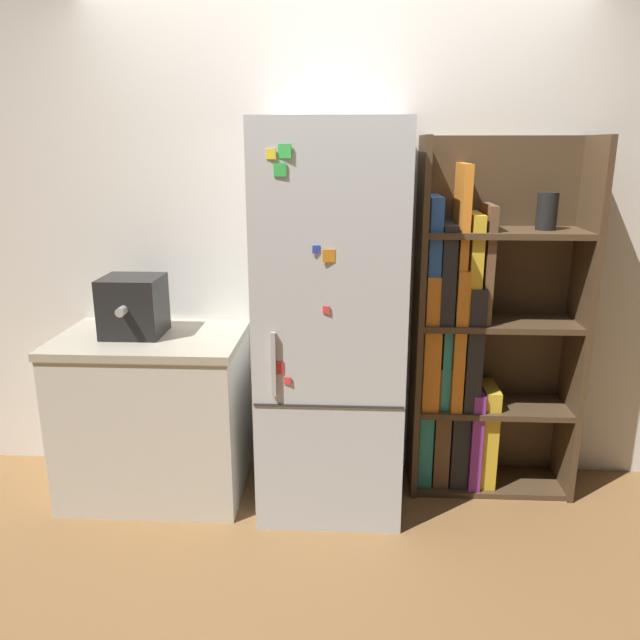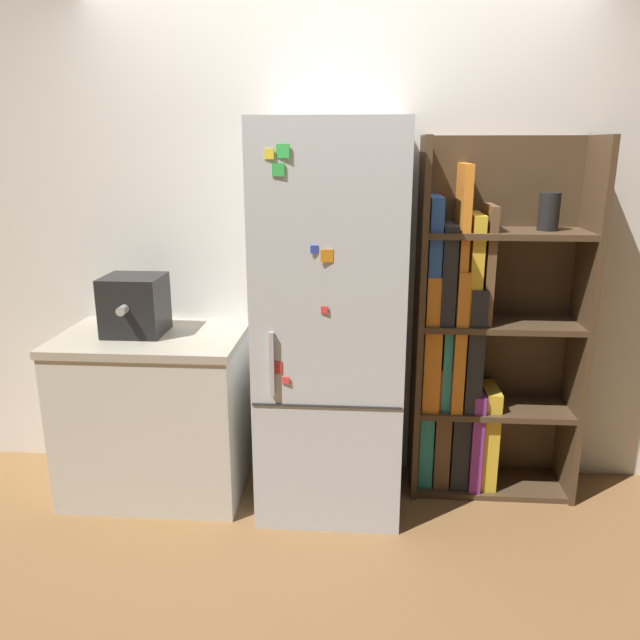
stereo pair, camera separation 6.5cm
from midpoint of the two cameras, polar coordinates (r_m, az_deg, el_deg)
The scene contains 6 objects.
ground_plane at distance 3.34m, azimuth 0.29°, elevation -16.69°, with size 16.00×16.00×0.00m, color olive.
wall_back at distance 3.34m, azimuth 0.71°, elevation 7.22°, with size 8.00×0.05×2.60m.
refrigerator at distance 3.06m, azimuth 0.42°, elevation -0.18°, with size 0.69×0.69×1.91m.
bookshelf at distance 3.33m, azimuth 13.16°, elevation -1.85°, with size 0.84×0.35×1.84m.
kitchen_counter at distance 3.42m, azimuth -15.33°, elevation -8.28°, with size 0.93×0.64×0.86m.
espresso_machine at distance 3.27m, azimuth -17.24°, elevation 1.23°, with size 0.29×0.33×0.30m.
Camera 1 is at (0.10, -2.82, 1.79)m, focal length 35.00 mm.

